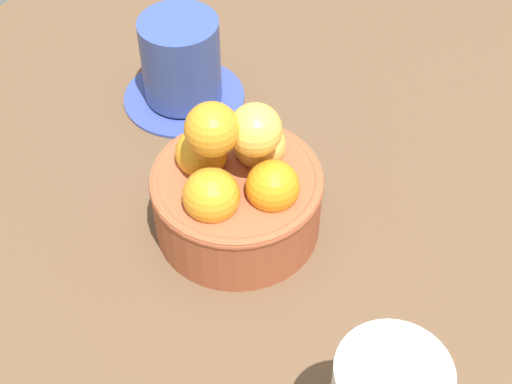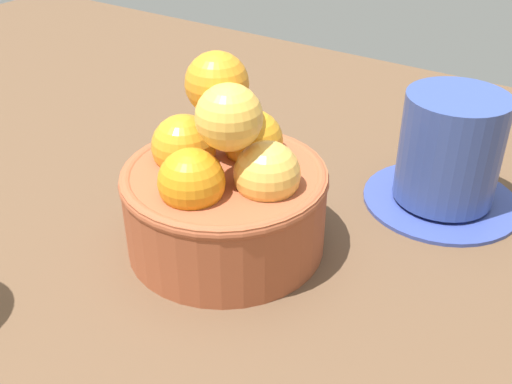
# 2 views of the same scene
# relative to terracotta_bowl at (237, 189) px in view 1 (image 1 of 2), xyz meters

# --- Properties ---
(ground_plane) EXTENTS (1.34, 0.82, 0.04)m
(ground_plane) POSITION_rel_terracotta_bowl_xyz_m (0.00, -0.00, -0.06)
(ground_plane) COLOR brown
(terracotta_bowl) EXTENTS (0.14, 0.14, 0.13)m
(terracotta_bowl) POSITION_rel_terracotta_bowl_xyz_m (0.00, 0.00, 0.00)
(terracotta_bowl) COLOR #9E4C2D
(terracotta_bowl) RESTS_ON ground_plane
(coffee_cup) EXTENTS (0.12, 0.12, 0.09)m
(coffee_cup) POSITION_rel_terracotta_bowl_xyz_m (0.11, 0.14, -0.00)
(coffee_cup) COLOR #344491
(coffee_cup) RESTS_ON ground_plane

